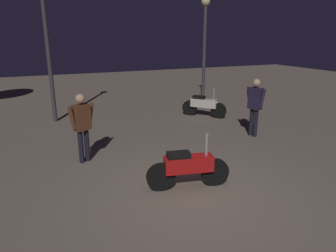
{
  "coord_description": "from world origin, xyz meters",
  "views": [
    {
      "loc": [
        -2.57,
        -4.58,
        2.92
      ],
      "look_at": [
        0.0,
        1.32,
        1.0
      ],
      "focal_mm": 33.03,
      "sensor_mm": 36.0,
      "label": 1
    }
  ],
  "objects": [
    {
      "name": "ground_plane",
      "position": [
        0.0,
        0.0,
        0.0
      ],
      "size": [
        40.0,
        40.0,
        0.0
      ],
      "primitive_type": "plane",
      "color": "#756656"
    },
    {
      "name": "motorcycle_red_foreground",
      "position": [
        -0.0,
        0.32,
        0.44
      ],
      "size": [
        1.64,
        0.49,
        1.11
      ],
      "rotation": [
        0.0,
        0.0,
        -0.21
      ],
      "color": "black",
      "rests_on": "ground_plane"
    },
    {
      "name": "motorcycle_white_parked_left",
      "position": [
        3.03,
        5.0,
        0.44
      ],
      "size": [
        1.2,
        1.29,
        1.11
      ],
      "rotation": [
        0.0,
        0.0,
        5.45
      ],
      "color": "black",
      "rests_on": "ground_plane"
    },
    {
      "name": "person_rider_beside",
      "position": [
        3.26,
        2.46,
        1.02
      ],
      "size": [
        0.31,
        0.67,
        1.7
      ],
      "rotation": [
        0.0,
        0.0,
        0.22
      ],
      "color": "black",
      "rests_on": "ground_plane"
    },
    {
      "name": "person_bystander_far",
      "position": [
        -1.66,
        2.47,
        0.97
      ],
      "size": [
        0.64,
        0.36,
        1.64
      ],
      "rotation": [
        0.0,
        0.0,
        1.97
      ],
      "color": "black",
      "rests_on": "ground_plane"
    },
    {
      "name": "streetlamp_near",
      "position": [
        -2.03,
        6.5,
        3.32
      ],
      "size": [
        0.36,
        0.36,
        5.26
      ],
      "color": "#38383D",
      "rests_on": "ground_plane"
    },
    {
      "name": "streetlamp_far",
      "position": [
        4.16,
        7.05,
        2.83
      ],
      "size": [
        0.36,
        0.36,
        4.37
      ],
      "color": "#38383D",
      "rests_on": "ground_plane"
    }
  ]
}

